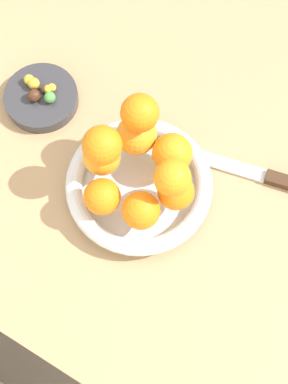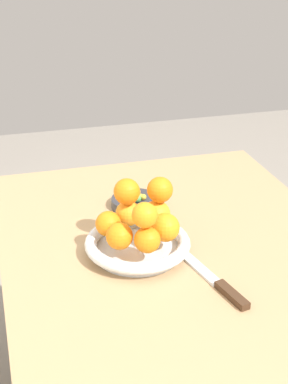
% 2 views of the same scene
% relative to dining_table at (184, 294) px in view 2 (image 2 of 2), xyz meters
% --- Properties ---
extents(dining_table, '(1.10, 0.76, 0.74)m').
position_rel_dining_table_xyz_m(dining_table, '(0.00, 0.00, 0.00)').
color(dining_table, tan).
rests_on(dining_table, ground_plane).
extents(fruit_bowl, '(0.23, 0.23, 0.04)m').
position_rel_dining_table_xyz_m(fruit_bowl, '(0.05, 0.09, 0.11)').
color(fruit_bowl, silver).
rests_on(fruit_bowl, dining_table).
extents(candy_dish, '(0.12, 0.12, 0.02)m').
position_rel_dining_table_xyz_m(candy_dish, '(0.27, 0.04, 0.10)').
color(candy_dish, '#333338').
rests_on(candy_dish, dining_table).
extents(orange_0, '(0.06, 0.06, 0.06)m').
position_rel_dining_table_xyz_m(orange_0, '(0.08, 0.04, 0.16)').
color(orange_0, orange).
rests_on(orange_0, fruit_bowl).
extents(orange_1, '(0.06, 0.06, 0.06)m').
position_rel_dining_table_xyz_m(orange_1, '(0.11, 0.10, 0.16)').
color(orange_1, orange).
rests_on(orange_1, fruit_bowl).
extents(orange_2, '(0.05, 0.05, 0.05)m').
position_rel_dining_table_xyz_m(orange_2, '(0.08, 0.15, 0.16)').
color(orange_2, orange).
rests_on(orange_2, fruit_bowl).
extents(orange_3, '(0.06, 0.06, 0.06)m').
position_rel_dining_table_xyz_m(orange_3, '(0.02, 0.14, 0.16)').
color(orange_3, orange).
rests_on(orange_3, fruit_bowl).
extents(orange_4, '(0.05, 0.05, 0.05)m').
position_rel_dining_table_xyz_m(orange_4, '(-0.01, 0.09, 0.16)').
color(orange_4, orange).
rests_on(orange_4, fruit_bowl).
extents(orange_5, '(0.06, 0.06, 0.06)m').
position_rel_dining_table_xyz_m(orange_5, '(0.02, 0.04, 0.16)').
color(orange_5, orange).
rests_on(orange_5, fruit_bowl).
extents(orange_6, '(0.06, 0.06, 0.06)m').
position_rel_dining_table_xyz_m(orange_6, '(0.10, 0.10, 0.21)').
color(orange_6, orange).
rests_on(orange_6, orange_1).
extents(orange_7, '(0.06, 0.06, 0.06)m').
position_rel_dining_table_xyz_m(orange_7, '(0.08, 0.03, 0.22)').
color(orange_7, orange).
rests_on(orange_7, orange_0).
extents(orange_8, '(0.05, 0.05, 0.05)m').
position_rel_dining_table_xyz_m(orange_8, '(-0.01, 0.09, 0.21)').
color(orange_8, orange).
rests_on(orange_8, orange_4).
extents(candy_ball_0, '(0.01, 0.01, 0.01)m').
position_rel_dining_table_xyz_m(candy_ball_0, '(0.26, 0.02, 0.12)').
color(candy_ball_0, gold).
rests_on(candy_ball_0, candy_dish).
extents(candy_ball_1, '(0.02, 0.02, 0.02)m').
position_rel_dining_table_xyz_m(candy_ball_1, '(0.27, 0.05, 0.12)').
color(candy_ball_1, '#472819').
rests_on(candy_ball_1, candy_dish).
extents(candy_ball_2, '(0.02, 0.02, 0.02)m').
position_rel_dining_table_xyz_m(candy_ball_2, '(0.28, 0.03, 0.12)').
color(candy_ball_2, gold).
rests_on(candy_ball_2, candy_dish).
extents(candy_ball_3, '(0.01, 0.01, 0.01)m').
position_rel_dining_table_xyz_m(candy_ball_3, '(0.26, 0.03, 0.12)').
color(candy_ball_3, gold).
rests_on(candy_ball_3, candy_dish).
extents(candy_ball_4, '(0.02, 0.02, 0.02)m').
position_rel_dining_table_xyz_m(candy_ball_4, '(0.30, 0.03, 0.12)').
color(candy_ball_4, gold).
rests_on(candy_ball_4, candy_dish).
extents(candy_ball_5, '(0.01, 0.01, 0.01)m').
position_rel_dining_table_xyz_m(candy_ball_5, '(0.26, 0.03, 0.12)').
color(candy_ball_5, '#472819').
rests_on(candy_ball_5, candy_dish).
extents(candy_ball_6, '(0.02, 0.02, 0.02)m').
position_rel_dining_table_xyz_m(candy_ball_6, '(0.25, 0.04, 0.12)').
color(candy_ball_6, '#4C9947').
rests_on(candy_ball_6, candy_dish).
extents(knife, '(0.26, 0.08, 0.01)m').
position_rel_dining_table_xyz_m(knife, '(-0.09, -0.03, 0.09)').
color(knife, '#3F2819').
rests_on(knife, dining_table).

